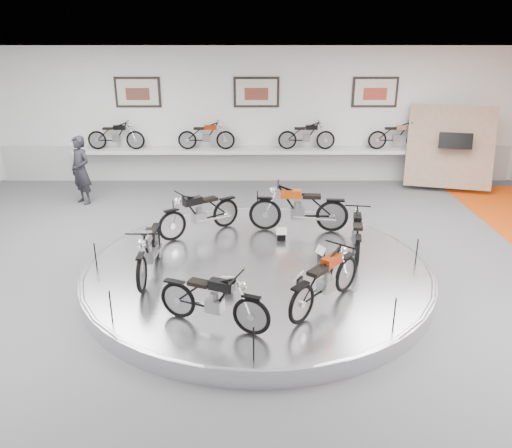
{
  "coord_description": "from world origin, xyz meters",
  "views": [
    {
      "loc": [
        -0.05,
        -8.14,
        4.33
      ],
      "look_at": [
        -0.03,
        0.6,
        0.98
      ],
      "focal_mm": 35.0,
      "sensor_mm": 36.0,
      "label": 1
    }
  ],
  "objects_px": {
    "display_platform": "(258,271)",
    "bike_c": "(200,212)",
    "bike_b": "(299,207)",
    "bike_e": "(213,299)",
    "shelf": "(256,151)",
    "bike_d": "(149,249)",
    "bike_a": "(357,232)",
    "bike_f": "(325,279)",
    "visitor": "(81,170)"
  },
  "relations": [
    {
      "from": "display_platform",
      "to": "bike_c",
      "type": "xyz_separation_m",
      "value": [
        -1.22,
        1.51,
        0.64
      ]
    },
    {
      "from": "bike_b",
      "to": "bike_c",
      "type": "xyz_separation_m",
      "value": [
        -2.11,
        -0.15,
        -0.05
      ]
    },
    {
      "from": "bike_b",
      "to": "bike_e",
      "type": "xyz_separation_m",
      "value": [
        -1.54,
        -3.77,
        -0.09
      ]
    },
    {
      "from": "bike_e",
      "to": "bike_c",
      "type": "bearing_deg",
      "value": 121.68
    },
    {
      "from": "shelf",
      "to": "bike_d",
      "type": "bearing_deg",
      "value": -105.71
    },
    {
      "from": "display_platform",
      "to": "bike_b",
      "type": "distance_m",
      "value": 2.0
    },
    {
      "from": "bike_c",
      "to": "bike_e",
      "type": "relative_size",
      "value": 1.1
    },
    {
      "from": "display_platform",
      "to": "bike_a",
      "type": "height_order",
      "value": "bike_a"
    },
    {
      "from": "bike_c",
      "to": "shelf",
      "type": "bearing_deg",
      "value": -140.46
    },
    {
      "from": "display_platform",
      "to": "bike_f",
      "type": "distance_m",
      "value": 1.97
    },
    {
      "from": "display_platform",
      "to": "visitor",
      "type": "xyz_separation_m",
      "value": [
        -4.69,
        4.47,
        0.77
      ]
    },
    {
      "from": "bike_a",
      "to": "visitor",
      "type": "bearing_deg",
      "value": 67.73
    },
    {
      "from": "display_platform",
      "to": "bike_d",
      "type": "height_order",
      "value": "bike_d"
    },
    {
      "from": "visitor",
      "to": "shelf",
      "type": "bearing_deg",
      "value": 60.53
    },
    {
      "from": "bike_a",
      "to": "bike_d",
      "type": "height_order",
      "value": "bike_d"
    },
    {
      "from": "bike_b",
      "to": "visitor",
      "type": "relative_size",
      "value": 0.99
    },
    {
      "from": "bike_f",
      "to": "bike_b",
      "type": "bearing_deg",
      "value": 42.86
    },
    {
      "from": "display_platform",
      "to": "shelf",
      "type": "relative_size",
      "value": 0.58
    },
    {
      "from": "shelf",
      "to": "bike_c",
      "type": "bearing_deg",
      "value": -104.03
    },
    {
      "from": "display_platform",
      "to": "bike_f",
      "type": "height_order",
      "value": "bike_f"
    },
    {
      "from": "shelf",
      "to": "bike_d",
      "type": "xyz_separation_m",
      "value": [
        -1.92,
        -6.83,
        -0.22
      ]
    },
    {
      "from": "bike_e",
      "to": "visitor",
      "type": "relative_size",
      "value": 0.82
    },
    {
      "from": "display_platform",
      "to": "bike_b",
      "type": "bearing_deg",
      "value": 61.76
    },
    {
      "from": "bike_b",
      "to": "visitor",
      "type": "bearing_deg",
      "value": -22.51
    },
    {
      "from": "bike_d",
      "to": "bike_f",
      "type": "xyz_separation_m",
      "value": [
        2.96,
        -1.13,
        -0.01
      ]
    },
    {
      "from": "bike_a",
      "to": "bike_c",
      "type": "height_order",
      "value": "bike_c"
    },
    {
      "from": "bike_b",
      "to": "bike_c",
      "type": "distance_m",
      "value": 2.12
    },
    {
      "from": "shelf",
      "to": "bike_b",
      "type": "xyz_separation_m",
      "value": [
        0.89,
        -4.74,
        -0.17
      ]
    },
    {
      "from": "bike_a",
      "to": "shelf",
      "type": "bearing_deg",
      "value": 26.85
    },
    {
      "from": "display_platform",
      "to": "visitor",
      "type": "relative_size",
      "value": 3.5
    },
    {
      "from": "bike_c",
      "to": "bike_d",
      "type": "relative_size",
      "value": 1.02
    },
    {
      "from": "bike_c",
      "to": "bike_f",
      "type": "height_order",
      "value": "bike_c"
    },
    {
      "from": "shelf",
      "to": "visitor",
      "type": "height_order",
      "value": "visitor"
    },
    {
      "from": "visitor",
      "to": "bike_b",
      "type": "bearing_deg",
      "value": 11.38
    },
    {
      "from": "shelf",
      "to": "bike_c",
      "type": "relative_size",
      "value": 6.66
    },
    {
      "from": "bike_c",
      "to": "visitor",
      "type": "bearing_deg",
      "value": -76.96
    },
    {
      "from": "bike_c",
      "to": "visitor",
      "type": "height_order",
      "value": "visitor"
    },
    {
      "from": "bike_b",
      "to": "bike_f",
      "type": "relative_size",
      "value": 1.13
    },
    {
      "from": "shelf",
      "to": "bike_a",
      "type": "bearing_deg",
      "value": -72.08
    },
    {
      "from": "bike_a",
      "to": "bike_b",
      "type": "bearing_deg",
      "value": 49.67
    },
    {
      "from": "bike_b",
      "to": "bike_c",
      "type": "relative_size",
      "value": 1.1
    },
    {
      "from": "bike_c",
      "to": "bike_f",
      "type": "xyz_separation_m",
      "value": [
        2.27,
        -3.06,
        -0.02
      ]
    },
    {
      "from": "bike_b",
      "to": "bike_f",
      "type": "bearing_deg",
      "value": 96.95
    },
    {
      "from": "display_platform",
      "to": "bike_e",
      "type": "relative_size",
      "value": 4.25
    },
    {
      "from": "display_platform",
      "to": "bike_b",
      "type": "relative_size",
      "value": 3.53
    },
    {
      "from": "bike_d",
      "to": "shelf",
      "type": "bearing_deg",
      "value": 164.01
    },
    {
      "from": "bike_a",
      "to": "bike_c",
      "type": "xyz_separation_m",
      "value": [
        -3.14,
        1.04,
        0.05
      ]
    },
    {
      "from": "bike_b",
      "to": "bike_c",
      "type": "height_order",
      "value": "bike_b"
    },
    {
      "from": "bike_d",
      "to": "bike_f",
      "type": "relative_size",
      "value": 1.01
    },
    {
      "from": "display_platform",
      "to": "shelf",
      "type": "bearing_deg",
      "value": 90.0
    }
  ]
}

